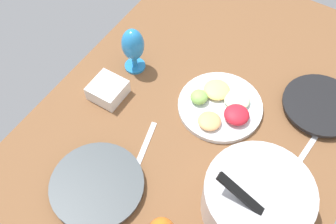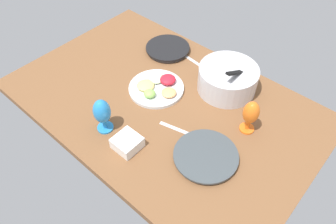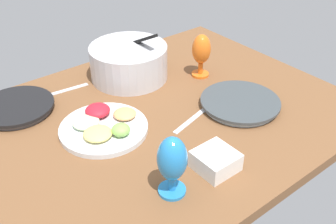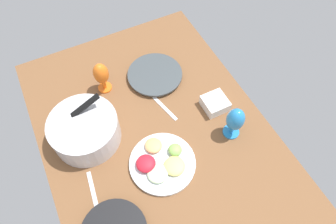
{
  "view_description": "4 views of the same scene",
  "coord_description": "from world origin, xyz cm",
  "px_view_note": "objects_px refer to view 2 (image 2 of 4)",
  "views": [
    {
      "loc": [
        70.21,
        30.85,
        115.5
      ],
      "look_at": [
        7.51,
        -8.08,
        7.63
      ],
      "focal_mm": 42.59,
      "sensor_mm": 36.0,
      "label": 1
    },
    {
      "loc": [
        80.95,
        -87.58,
        120.75
      ],
      "look_at": [
        12.16,
        -9.7,
        7.63
      ],
      "focal_mm": 34.56,
      "sensor_mm": 36.0,
      "label": 2
    },
    {
      "loc": [
        -59.03,
        -94.52,
        80.81
      ],
      "look_at": [
        8.71,
        -9.69,
        7.63
      ],
      "focal_mm": 42.86,
      "sensor_mm": 36.0,
      "label": 3
    },
    {
      "loc": [
        -55.52,
        24.48,
        126.09
      ],
      "look_at": [
        11.21,
        -8.57,
        7.63
      ],
      "focal_mm": 31.91,
      "sensor_mm": 36.0,
      "label": 4
    }
  ],
  "objects_px": {
    "fruit_platter": "(157,87)",
    "square_bowl_white": "(127,142)",
    "dinner_plate_left": "(168,49)",
    "mixing_bowl": "(228,78)",
    "hurricane_glass_orange": "(251,114)",
    "hurricane_glass_blue": "(102,113)",
    "dinner_plate_right": "(206,156)"
  },
  "relations": [
    {
      "from": "fruit_platter",
      "to": "hurricane_glass_blue",
      "type": "height_order",
      "value": "hurricane_glass_blue"
    },
    {
      "from": "fruit_platter",
      "to": "square_bowl_white",
      "type": "height_order",
      "value": "square_bowl_white"
    },
    {
      "from": "dinner_plate_left",
      "to": "dinner_plate_right",
      "type": "bearing_deg",
      "value": -36.44
    },
    {
      "from": "hurricane_glass_blue",
      "to": "dinner_plate_right",
      "type": "bearing_deg",
      "value": 21.12
    },
    {
      "from": "dinner_plate_left",
      "to": "mixing_bowl",
      "type": "height_order",
      "value": "mixing_bowl"
    },
    {
      "from": "dinner_plate_left",
      "to": "mixing_bowl",
      "type": "relative_size",
      "value": 0.85
    },
    {
      "from": "hurricane_glass_blue",
      "to": "square_bowl_white",
      "type": "xyz_separation_m",
      "value": [
        0.16,
        -0.01,
        -0.08
      ]
    },
    {
      "from": "dinner_plate_right",
      "to": "fruit_platter",
      "type": "distance_m",
      "value": 0.5
    },
    {
      "from": "dinner_plate_right",
      "to": "mixing_bowl",
      "type": "bearing_deg",
      "value": 113.6
    },
    {
      "from": "fruit_platter",
      "to": "hurricane_glass_blue",
      "type": "bearing_deg",
      "value": -90.15
    },
    {
      "from": "dinner_plate_left",
      "to": "hurricane_glass_blue",
      "type": "height_order",
      "value": "hurricane_glass_blue"
    },
    {
      "from": "dinner_plate_left",
      "to": "square_bowl_white",
      "type": "bearing_deg",
      "value": -62.71
    },
    {
      "from": "square_bowl_white",
      "to": "hurricane_glass_orange",
      "type": "bearing_deg",
      "value": 51.97
    },
    {
      "from": "hurricane_glass_orange",
      "to": "square_bowl_white",
      "type": "xyz_separation_m",
      "value": [
        -0.35,
        -0.45,
        -0.08
      ]
    },
    {
      "from": "dinner_plate_right",
      "to": "hurricane_glass_orange",
      "type": "height_order",
      "value": "hurricane_glass_orange"
    },
    {
      "from": "dinner_plate_left",
      "to": "hurricane_glass_blue",
      "type": "xyz_separation_m",
      "value": [
        0.18,
        -0.66,
        0.1
      ]
    },
    {
      "from": "hurricane_glass_orange",
      "to": "hurricane_glass_blue",
      "type": "bearing_deg",
      "value": -139.01
    },
    {
      "from": "mixing_bowl",
      "to": "fruit_platter",
      "type": "distance_m",
      "value": 0.38
    },
    {
      "from": "hurricane_glass_orange",
      "to": "dinner_plate_left",
      "type": "bearing_deg",
      "value": 162.94
    },
    {
      "from": "dinner_plate_left",
      "to": "fruit_platter",
      "type": "xyz_separation_m",
      "value": [
        0.18,
        -0.3,
        0.0
      ]
    },
    {
      "from": "mixing_bowl",
      "to": "dinner_plate_left",
      "type": "bearing_deg",
      "value": 174.61
    },
    {
      "from": "hurricane_glass_orange",
      "to": "square_bowl_white",
      "type": "height_order",
      "value": "hurricane_glass_orange"
    },
    {
      "from": "hurricane_glass_blue",
      "to": "square_bowl_white",
      "type": "height_order",
      "value": "hurricane_glass_blue"
    },
    {
      "from": "hurricane_glass_blue",
      "to": "hurricane_glass_orange",
      "type": "xyz_separation_m",
      "value": [
        0.52,
        0.45,
        -0.0
      ]
    },
    {
      "from": "dinner_plate_left",
      "to": "fruit_platter",
      "type": "distance_m",
      "value": 0.35
    },
    {
      "from": "dinner_plate_left",
      "to": "hurricane_glass_orange",
      "type": "distance_m",
      "value": 0.74
    },
    {
      "from": "mixing_bowl",
      "to": "square_bowl_white",
      "type": "relative_size",
      "value": 2.72
    },
    {
      "from": "hurricane_glass_orange",
      "to": "fruit_platter",
      "type": "bearing_deg",
      "value": -171.05
    },
    {
      "from": "mixing_bowl",
      "to": "hurricane_glass_blue",
      "type": "xyz_separation_m",
      "value": [
        -0.28,
        -0.62,
        0.04
      ]
    },
    {
      "from": "dinner_plate_left",
      "to": "hurricane_glass_blue",
      "type": "distance_m",
      "value": 0.69
    },
    {
      "from": "mixing_bowl",
      "to": "fruit_platter",
      "type": "bearing_deg",
      "value": -137.65
    },
    {
      "from": "dinner_plate_left",
      "to": "square_bowl_white",
      "type": "xyz_separation_m",
      "value": [
        0.34,
        -0.67,
        0.02
      ]
    }
  ]
}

